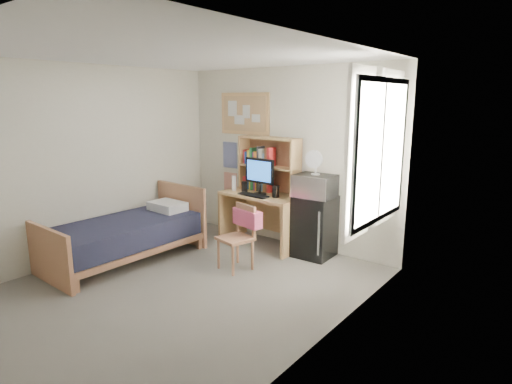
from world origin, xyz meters
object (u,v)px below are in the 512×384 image
Objects in this scene: desk at (262,219)px; speaker_right at (276,192)px; mini_fridge at (315,226)px; monitor at (260,176)px; speaker_left at (244,187)px; bed at (125,241)px; desk_chair at (235,238)px; desk_fan at (316,164)px; bulletin_board at (245,114)px; microwave at (315,186)px.

speaker_right is at bearing -11.31° from desk.
mini_fridge reaches higher than desk.
monitor reaches higher than speaker_left.
speaker_left reaches higher than bed.
monitor is (1.08, 1.59, 0.78)m from bed.
speaker_left is at bearing -177.06° from mini_fridge.
desk_chair is 0.98× the size of mini_fridge.
speaker_left is at bearing 180.00° from monitor.
monitor is at bearing -90.00° from desk.
bulletin_board is at bearing 167.03° from desk_fan.
bulletin_board is 1.81× the size of microwave.
bed is (-1.08, -1.65, -0.12)m from desk.
mini_fridge is 0.73m from speaker_right.
desk_fan reaches higher than bed.
desk is at bearing 58.38° from bed.
desk_chair is 1.00m from speaker_right.
monitor is (-0.31, 0.92, 0.63)m from desk_chair.
bulletin_board is at bearing 77.36° from bed.
desk_chair is 1.45m from desk_fan.
desk_chair is 4.83× the size of speaker_right.
desk_chair is 1.60× the size of microwave.
bed is at bearing -141.13° from desk_fan.
mini_fridge is at bearing 17.20° from speaker_right.
microwave is (1.44, -0.27, -0.92)m from bulletin_board.
mini_fridge reaches higher than bed.
bulletin_board reaches higher than bed.
desk is 7.22× the size of speaker_right.
desk_fan is at bearing 42.72° from bed.
desk_fan reaches higher than desk_chair.
desk_chair is 1.30m from microwave.
desk_fan is at bearing 6.09° from desk.
bulletin_board is at bearing 131.22° from speaker_left.
bed is 3.81× the size of microwave.
desk is 0.86m from mini_fridge.
bulletin_board is 2.61m from bed.
desk_chair is at bearing -67.99° from monitor.
desk_chair is 1.20m from speaker_left.
bulletin_board is at bearing 167.03° from microwave.
microwave is (0.86, 0.04, 0.61)m from desk.
speaker_right reaches higher than bed.
microwave is (0.56, 0.12, 0.13)m from speaker_right.
monitor is at bearing -174.16° from mini_fridge.
speaker_left is at bearing -168.69° from desk.
microwave is at bearing 0.00° from desk_fan.
desk_fan is (1.44, -0.27, -0.62)m from bulletin_board.
bulletin_board is 2.17m from desk_chair.
speaker_right is 0.72m from desk_fan.
speaker_left is 0.60m from speaker_right.
desk is 1.98m from bed.
mini_fridge is 0.43× the size of bed.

